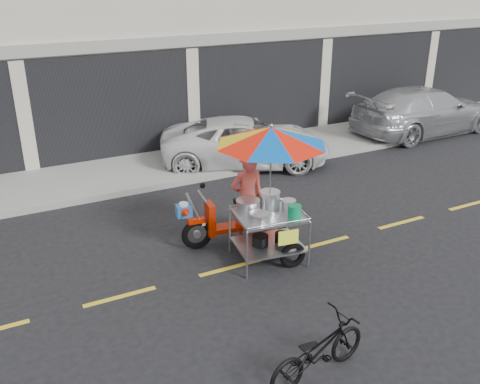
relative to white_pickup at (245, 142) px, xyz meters
name	(u,v)px	position (x,y,z in m)	size (l,w,h in m)	color
ground	(323,243)	(-0.75, -4.70, -0.62)	(90.00, 90.00, 0.00)	black
sidewalk	(208,157)	(-0.75, 0.80, -0.55)	(45.00, 3.00, 0.15)	gray
centerline	(323,243)	(-0.75, -4.70, -0.62)	(42.00, 0.10, 0.01)	gold
white_pickup	(245,142)	(0.00, 0.00, 0.00)	(2.07, 4.49, 1.25)	silver
silver_pickup	(425,110)	(6.42, 0.00, 0.12)	(2.07, 5.10, 1.48)	#B6B8BD
near_bicycle	(318,350)	(-2.94, -7.66, -0.21)	(0.55, 1.59, 0.83)	black
food_vendor_rig	(261,172)	(-2.00, -4.40, 0.97)	(2.53, 2.27, 2.55)	black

